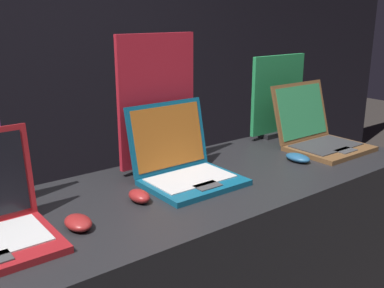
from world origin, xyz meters
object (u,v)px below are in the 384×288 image
laptop_middle (184,164)px  laptop_back (318,134)px  mouse_middle (139,196)px  promo_stand_middle (158,106)px  mouse_front (78,223)px  promo_stand_back (277,98)px  mouse_back (298,158)px

laptop_middle → laptop_back: (0.73, -0.04, 0.00)m
mouse_middle → promo_stand_middle: promo_stand_middle is taller
mouse_front → laptop_middle: bearing=14.9°
promo_stand_middle → promo_stand_back: promo_stand_middle is taller
mouse_front → promo_stand_middle: promo_stand_middle is taller
laptop_back → promo_stand_back: (0.00, 0.25, 0.12)m
promo_stand_back → promo_stand_middle: bearing=-176.2°
promo_stand_middle → laptop_back: size_ratio=1.48×
laptop_back → promo_stand_back: bearing=90.0°
mouse_front → promo_stand_middle: (0.47, 0.29, 0.23)m
laptop_middle → promo_stand_middle: size_ratio=0.64×
promo_stand_middle → laptop_back: 0.78m
promo_stand_back → mouse_back: bearing=-124.8°
promo_stand_middle → promo_stand_back: 0.74m
mouse_middle → laptop_back: 0.97m
laptop_middle → promo_stand_back: promo_stand_back is taller
promo_stand_middle → laptop_middle: bearing=-90.0°
laptop_middle → mouse_middle: (-0.23, -0.07, -0.04)m
laptop_middle → mouse_front: bearing=-165.1°
laptop_middle → mouse_middle: bearing=-163.6°
mouse_middle → promo_stand_back: 1.02m
mouse_front → promo_stand_back: (1.20, 0.34, 0.17)m
mouse_front → mouse_back: mouse_front is taller
promo_stand_middle → promo_stand_back: (0.73, 0.05, -0.06)m
mouse_middle → mouse_back: size_ratio=0.83×
laptop_middle → mouse_back: laptop_middle is taller
laptop_middle → mouse_back: 0.52m
mouse_front → laptop_middle: (0.47, 0.12, 0.05)m
mouse_front → laptop_back: bearing=4.1°
laptop_middle → mouse_back: size_ratio=2.92×
promo_stand_back → mouse_middle: bearing=-163.6°
mouse_front → laptop_back: 1.21m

